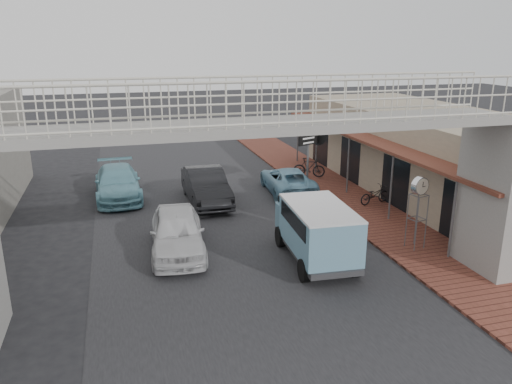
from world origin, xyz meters
TOP-DOWN VIEW (x-y plane):
  - ground at (0.00, 0.00)m, footprint 120.00×120.00m
  - road_strip at (0.00, 0.00)m, footprint 10.00×60.00m
  - sidewalk at (6.50, 3.00)m, footprint 3.00×40.00m
  - shophouse_row at (10.97, 4.00)m, footprint 7.20×18.00m
  - footbridge at (0.00, -4.00)m, footprint 16.40×2.40m
  - white_hatchback at (-2.03, 0.18)m, footprint 2.24×4.74m
  - dark_sedan at (0.00, 5.64)m, footprint 1.73×4.82m
  - angkot_curb at (4.20, 6.13)m, footprint 2.39×4.64m
  - angkot_far at (-3.94, 7.52)m, footprint 2.19×5.14m
  - angkot_van at (2.42, -1.89)m, footprint 2.16×4.30m
  - motorcycle_near at (7.32, 3.03)m, footprint 1.70×0.94m
  - motorcycle_far at (6.19, 8.24)m, footprint 1.77×1.23m
  - street_clock at (6.23, -1.94)m, footprint 0.68×0.60m
  - arrow_sign at (5.98, 6.31)m, footprint 2.05×1.39m

SIDE VIEW (x-z plane):
  - ground at x=0.00m, z-range 0.00..0.00m
  - road_strip at x=0.00m, z-range 0.00..0.01m
  - sidewalk at x=6.50m, z-range 0.00..0.10m
  - motorcycle_near at x=7.32m, z-range 0.10..0.95m
  - motorcycle_far at x=6.19m, z-range 0.10..1.15m
  - angkot_curb at x=4.20m, z-range 0.00..1.25m
  - angkot_far at x=-3.94m, z-range 0.00..1.48m
  - white_hatchback at x=-2.03m, z-range 0.00..1.56m
  - dark_sedan at x=0.00m, z-range 0.00..1.58m
  - angkot_van at x=2.42m, z-range 0.28..2.33m
  - shophouse_row at x=10.97m, z-range 0.01..4.01m
  - street_clock at x=6.23m, z-range 0.97..3.61m
  - arrow_sign at x=5.98m, z-range 1.15..4.55m
  - footbridge at x=0.00m, z-range 0.01..6.35m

